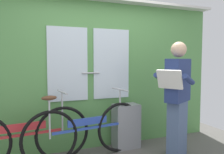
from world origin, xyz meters
TOP-DOWN VIEW (x-y plane):
  - train_door_wall at (-0.01, 1.12)m, footprint 4.01×0.28m
  - bicycle_near_door at (-0.36, 0.72)m, footprint 1.80×0.44m
  - bicycle_leaning_behind at (-1.20, 0.75)m, footprint 1.77×0.44m
  - passenger_reading_newspaper at (0.84, 0.30)m, footprint 0.62×0.57m
  - trash_bin_by_wall at (0.33, 0.91)m, footprint 0.40×0.28m

SIDE VIEW (x-z plane):
  - trash_bin_by_wall at x=0.33m, z-range 0.00..0.69m
  - bicycle_near_door at x=-0.36m, z-range -0.08..0.88m
  - bicycle_leaning_behind at x=-1.20m, z-range -0.08..0.88m
  - passenger_reading_newspaper at x=0.84m, z-range 0.05..1.69m
  - train_door_wall at x=-0.01m, z-range 0.05..2.38m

